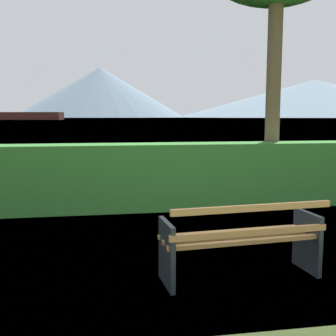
% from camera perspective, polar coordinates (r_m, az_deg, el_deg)
% --- Properties ---
extents(ground_plane, '(1400.00, 1400.00, 0.00)m').
position_cam_1_polar(ground_plane, '(4.68, 9.86, -14.71)').
color(ground_plane, olive).
extents(water_surface, '(620.00, 620.00, 0.00)m').
position_cam_1_polar(water_surface, '(312.96, -9.23, 6.84)').
color(water_surface, '#6B8EA3').
rests_on(water_surface, ground_plane).
extents(park_bench, '(1.76, 0.72, 0.87)m').
position_cam_1_polar(park_bench, '(4.49, 10.30, -9.92)').
color(park_bench, '#A0703F').
rests_on(park_bench, ground_plane).
extents(hedge_row, '(13.99, 0.76, 1.23)m').
position_cam_1_polar(hedge_row, '(7.78, 1.51, -1.07)').
color(hedge_row, '#2D6B28').
rests_on(hedge_row, ground_plane).
extents(distant_hills, '(915.49, 403.21, 71.65)m').
position_cam_1_polar(distant_hills, '(587.15, 0.93, 9.90)').
color(distant_hills, slate).
rests_on(distant_hills, ground_plane).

